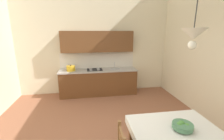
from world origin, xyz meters
TOP-DOWN VIEW (x-y plane):
  - wall_back at (0.00, 2.86)m, footprint 5.86×0.12m
  - kitchen_cabinetry at (0.08, 2.53)m, footprint 2.66×0.63m
  - dining_table at (0.98, -0.83)m, footprint 1.33×1.04m
  - fruit_bowl at (1.07, -0.84)m, footprint 0.30×0.30m
  - pendant_lamp at (1.02, -0.88)m, footprint 0.32×0.32m

SIDE VIEW (x-z plane):
  - dining_table at x=0.98m, z-range 0.25..1.01m
  - fruit_bowl at x=1.07m, z-range 0.75..0.87m
  - kitchen_cabinetry at x=0.08m, z-range -0.24..1.96m
  - wall_back at x=0.00m, z-range 0.00..4.15m
  - pendant_lamp at x=1.02m, z-range 1.73..2.54m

